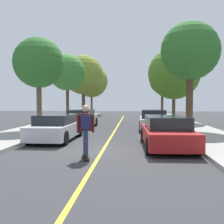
% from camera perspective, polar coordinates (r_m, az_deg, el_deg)
% --- Properties ---
extents(ground, '(80.00, 80.00, 0.00)m').
position_cam_1_polar(ground, '(10.14, -2.11, -8.49)').
color(ground, '#353538').
extents(center_line, '(0.12, 39.20, 0.01)m').
position_cam_1_polar(center_line, '(14.07, -0.22, -5.42)').
color(center_line, gold).
rests_on(center_line, ground).
extents(parked_car_left_nearest, '(1.89, 4.35, 1.27)m').
position_cam_1_polar(parked_car_left_nearest, '(13.10, -11.93, -3.32)').
color(parked_car_left_nearest, '#B7B7BC').
rests_on(parked_car_left_nearest, ground).
extents(parked_car_left_near, '(1.93, 4.24, 1.30)m').
position_cam_1_polar(parked_car_left_near, '(19.07, -6.68, -1.47)').
color(parked_car_left_near, '#B7B7BC').
rests_on(parked_car_left_near, ground).
extents(parked_car_right_nearest, '(2.02, 4.57, 1.29)m').
position_cam_1_polar(parked_car_right_nearest, '(11.08, 11.76, -4.29)').
color(parked_car_right_nearest, maroon).
rests_on(parked_car_right_nearest, ground).
extents(parked_car_right_near, '(2.01, 4.55, 1.34)m').
position_cam_1_polar(parked_car_right_near, '(18.02, 8.96, -1.68)').
color(parked_car_right_near, '#B7B7BC').
rests_on(parked_car_right_near, ground).
extents(street_tree_left_nearest, '(3.11, 3.11, 5.71)m').
position_cam_1_polar(street_tree_left_nearest, '(17.10, -15.65, 10.20)').
color(street_tree_left_nearest, brown).
rests_on(street_tree_left_nearest, sidewalk_left).
extents(street_tree_left_near, '(3.22, 3.22, 5.93)m').
position_cam_1_polar(street_tree_left_near, '(23.90, -9.68, 8.41)').
color(street_tree_left_near, '#4C3823').
rests_on(street_tree_left_near, sidewalk_left).
extents(street_tree_left_far, '(4.66, 4.66, 7.21)m').
position_cam_1_polar(street_tree_left_far, '(31.34, -6.25, 8.03)').
color(street_tree_left_far, '#4C3823').
rests_on(street_tree_left_far, sidewalk_left).
extents(street_tree_left_farthest, '(4.58, 4.58, 6.89)m').
position_cam_1_polar(street_tree_left_farthest, '(37.35, -4.47, 6.70)').
color(street_tree_left_farthest, brown).
rests_on(street_tree_left_farthest, sidewalk_left).
extents(street_tree_right_nearest, '(3.60, 3.60, 6.66)m').
position_cam_1_polar(street_tree_right_nearest, '(17.24, 16.60, 12.46)').
color(street_tree_right_nearest, '#4C3823').
rests_on(street_tree_right_nearest, sidewalk_right).
extents(street_tree_right_near, '(4.41, 4.41, 6.34)m').
position_cam_1_polar(street_tree_right_near, '(23.26, 13.32, 8.11)').
color(street_tree_right_near, brown).
rests_on(street_tree_right_near, sidewalk_right).
extents(street_tree_right_far, '(3.01, 3.01, 5.66)m').
position_cam_1_polar(street_tree_right_far, '(32.02, 10.88, 6.55)').
color(street_tree_right_far, '#3D2D1E').
rests_on(street_tree_right_far, sidewalk_right).
extents(skateboard, '(0.41, 0.87, 0.10)m').
position_cam_1_polar(skateboard, '(8.82, -5.74, -9.58)').
color(skateboard, black).
rests_on(skateboard, ground).
extents(skateboarder, '(0.59, 0.70, 1.68)m').
position_cam_1_polar(skateboarder, '(8.63, -5.75, -3.29)').
color(skateboarder, black).
rests_on(skateboarder, skateboard).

